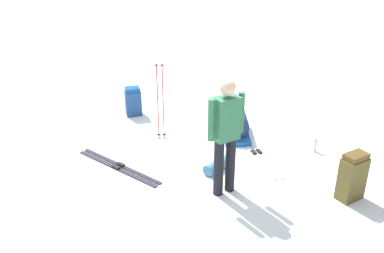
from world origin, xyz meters
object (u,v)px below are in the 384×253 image
at_px(ski_pair_near, 256,153).
at_px(thermos_bottle, 315,145).
at_px(gear_sled, 236,122).
at_px(backpack_bright, 352,177).
at_px(ski_poles_planted_near, 160,98).
at_px(skier_standing, 226,132).
at_px(sleeping_mat_rolled, 218,165).
at_px(ski_pair_far, 118,167).
at_px(backpack_large_dark, 133,102).

distance_m(ski_pair_near, thermos_bottle, 1.00).
relative_size(gear_sled, thermos_bottle, 4.63).
relative_size(ski_pair_near, gear_sled, 1.31).
height_order(backpack_bright, ski_poles_planted_near, ski_poles_planted_near).
relative_size(backpack_bright, gear_sled, 0.59).
distance_m(skier_standing, backpack_bright, 1.85).
bearing_deg(sleeping_mat_rolled, thermos_bottle, 32.88).
xyz_separation_m(ski_pair_near, thermos_bottle, (0.95, 0.29, 0.12)).
distance_m(ski_pair_near, gear_sled, 0.86).
height_order(ski_pair_far, sleeping_mat_rolled, sleeping_mat_rolled).
distance_m(backpack_bright, thermos_bottle, 1.39).
bearing_deg(thermos_bottle, backpack_large_dark, 167.21).
height_order(skier_standing, ski_pair_far, skier_standing).
relative_size(sleeping_mat_rolled, thermos_bottle, 2.12).
xyz_separation_m(skier_standing, thermos_bottle, (1.31, 1.54, -0.82)).
xyz_separation_m(skier_standing, ski_pair_near, (0.36, 1.25, -0.94)).
height_order(backpack_bright, thermos_bottle, backpack_bright).
bearing_deg(backpack_large_dark, skier_standing, -46.58).
distance_m(gear_sled, sleeping_mat_rolled, 1.38).
relative_size(ski_poles_planted_near, sleeping_mat_rolled, 2.51).
height_order(ski_pair_far, backpack_bright, backpack_bright).
xyz_separation_m(ski_pair_near, ski_pair_far, (-2.09, -0.95, -0.00)).
height_order(ski_pair_near, ski_pair_far, same).
xyz_separation_m(ski_pair_near, backpack_large_dark, (-2.58, 1.09, 0.27)).
relative_size(ski_pair_far, thermos_bottle, 6.25).
distance_m(backpack_large_dark, gear_sled, 2.16).
height_order(ski_pair_far, thermos_bottle, thermos_bottle).
height_order(ski_poles_planted_near, thermos_bottle, ski_poles_planted_near).
xyz_separation_m(ski_pair_near, ski_poles_planted_near, (-1.73, 0.22, 0.75)).
distance_m(skier_standing, ski_poles_planted_near, 2.02).
relative_size(skier_standing, gear_sled, 1.41).
distance_m(ski_pair_far, thermos_bottle, 3.29).
xyz_separation_m(skier_standing, sleeping_mat_rolled, (-0.18, 0.58, -0.86)).
bearing_deg(gear_sled, skier_standing, -87.31).
height_order(skier_standing, backpack_bright, skier_standing).
distance_m(ski_poles_planted_near, gear_sled, 1.46).
xyz_separation_m(ski_poles_planted_near, thermos_bottle, (2.68, 0.07, -0.63)).
bearing_deg(gear_sled, ski_pair_far, -134.80).
bearing_deg(thermos_bottle, skier_standing, -130.38).
bearing_deg(ski_pair_near, backpack_bright, -36.50).
bearing_deg(skier_standing, sleeping_mat_rolled, 106.95).
bearing_deg(ski_pair_far, backpack_large_dark, 103.39).
distance_m(ski_pair_far, sleeping_mat_rolled, 1.58).
bearing_deg(backpack_bright, ski_poles_planted_near, 158.22).
relative_size(skier_standing, backpack_bright, 2.41).
bearing_deg(ski_pair_near, thermos_bottle, 17.17).
xyz_separation_m(ski_pair_far, gear_sled, (1.64, 1.65, 0.21)).
bearing_deg(gear_sled, ski_pair_near, -57.15).
relative_size(ski_pair_near, thermos_bottle, 6.08).
relative_size(gear_sled, sleeping_mat_rolled, 2.19).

